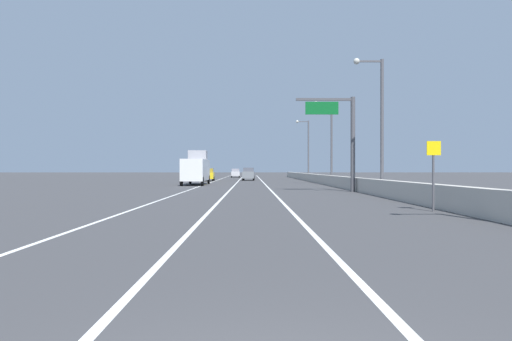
{
  "coord_description": "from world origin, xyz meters",
  "views": [
    {
      "loc": [
        -0.26,
        -3.09,
        1.82
      ],
      "look_at": [
        0.25,
        36.07,
        1.67
      ],
      "focal_mm": 31.72,
      "sensor_mm": 36.0,
      "label": 1
    }
  ],
  "objects": [
    {
      "name": "lamp_post_right_second",
      "position": [
        8.76,
        28.56,
        5.54
      ],
      "size": [
        2.14,
        0.44,
        9.6
      ],
      "color": "#4C4C51",
      "rests_on": "ground_plane"
    },
    {
      "name": "speed_advisory_sign",
      "position": [
        7.56,
        16.06,
        1.76
      ],
      "size": [
        0.6,
        0.11,
        3.0
      ],
      "color": "#4C4C51",
      "rests_on": "ground_plane"
    },
    {
      "name": "lamp_post_right_fourth",
      "position": [
        8.81,
        69.1,
        5.54
      ],
      "size": [
        2.14,
        0.44,
        9.6
      ],
      "color": "#4C4C51",
      "rests_on": "ground_plane"
    },
    {
      "name": "lane_stripe_left",
      "position": [
        -5.5,
        55.0,
        0.0
      ],
      "size": [
        0.16,
        130.0,
        0.0
      ],
      "primitive_type": "cube",
      "color": "silver",
      "rests_on": "ground_plane"
    },
    {
      "name": "lamp_post_right_third",
      "position": [
        8.86,
        48.83,
        5.54
      ],
      "size": [
        2.14,
        0.44,
        9.6
      ],
      "color": "#4C4C51",
      "rests_on": "ground_plane"
    },
    {
      "name": "car_gray_1",
      "position": [
        -0.51,
        67.71,
        0.99
      ],
      "size": [
        1.96,
        4.2,
        2.0
      ],
      "color": "slate",
      "rests_on": "ground_plane"
    },
    {
      "name": "ground_plane",
      "position": [
        0.0,
        64.0,
        0.0
      ],
      "size": [
        320.0,
        320.0,
        0.0
      ],
      "primitive_type": "plane",
      "color": "#38383A"
    },
    {
      "name": "lane_stripe_right",
      "position": [
        1.5,
        55.0,
        0.0
      ],
      "size": [
        0.16,
        130.0,
        0.0
      ],
      "primitive_type": "cube",
      "color": "silver",
      "rests_on": "ground_plane"
    },
    {
      "name": "box_truck",
      "position": [
        -6.43,
        48.49,
        1.81
      ],
      "size": [
        2.47,
        8.42,
        3.97
      ],
      "color": "silver",
      "rests_on": "ground_plane"
    },
    {
      "name": "car_yellow_0",
      "position": [
        -6.55,
        64.47,
        0.94
      ],
      "size": [
        1.93,
        4.31,
        1.88
      ],
      "color": "gold",
      "rests_on": "ground_plane"
    },
    {
      "name": "jersey_barrier_right",
      "position": [
        8.46,
        40.0,
        0.55
      ],
      "size": [
        0.6,
        120.0,
        1.1
      ],
      "primitive_type": "cube",
      "color": "#B2ADA3",
      "rests_on": "ground_plane"
    },
    {
      "name": "lane_stripe_center",
      "position": [
        -2.0,
        55.0,
        0.0
      ],
      "size": [
        0.16,
        130.0,
        0.0
      ],
      "primitive_type": "cube",
      "color": "silver",
      "rests_on": "ground_plane"
    },
    {
      "name": "overhead_sign_gantry",
      "position": [
        7.12,
        32.46,
        4.73
      ],
      "size": [
        4.68,
        0.36,
        7.5
      ],
      "color": "#47474C",
      "rests_on": "ground_plane"
    },
    {
      "name": "car_silver_2",
      "position": [
        -3.34,
        91.64,
        0.93
      ],
      "size": [
        1.95,
        4.49,
        1.85
      ],
      "color": "#B7B7BC",
      "rests_on": "ground_plane"
    }
  ]
}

